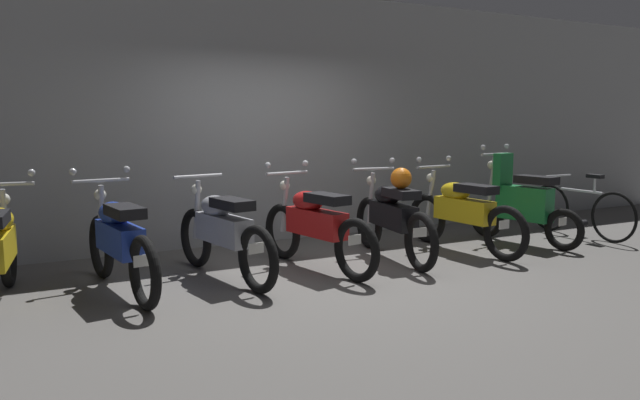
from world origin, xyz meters
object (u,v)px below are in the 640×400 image
at_px(motorbike_slot_2, 223,231).
at_px(motorbike_slot_4, 393,214).
at_px(motorbike_slot_3, 315,224).
at_px(motorbike_slot_6, 521,203).
at_px(motorbike_slot_5, 462,212).
at_px(bicycle, 580,211).
at_px(motorbike_slot_1, 119,241).

relative_size(motorbike_slot_2, motorbike_slot_4, 0.99).
height_order(motorbike_slot_3, motorbike_slot_6, motorbike_slot_6).
height_order(motorbike_slot_5, bicycle, motorbike_slot_5).
bearing_deg(motorbike_slot_6, motorbike_slot_4, 179.59).
bearing_deg(motorbike_slot_4, bicycle, -0.87).
height_order(motorbike_slot_2, motorbike_slot_3, motorbike_slot_3).
bearing_deg(motorbike_slot_1, motorbike_slot_3, -1.54).
bearing_deg(bicycle, motorbike_slot_5, 179.64).
bearing_deg(motorbike_slot_2, bicycle, -1.16).
relative_size(motorbike_slot_2, motorbike_slot_3, 1.00).
distance_m(motorbike_slot_2, motorbike_slot_5, 3.05).
bearing_deg(motorbike_slot_4, motorbike_slot_1, 179.35).
xyz_separation_m(motorbike_slot_1, bicycle, (6.16, -0.08, -0.13)).
relative_size(motorbike_slot_1, motorbike_slot_5, 1.00).
xyz_separation_m(motorbike_slot_5, bicycle, (2.10, -0.01, -0.13)).
bearing_deg(motorbike_slot_2, motorbike_slot_4, -1.61).
height_order(motorbike_slot_2, motorbike_slot_5, motorbike_slot_5).
bearing_deg(motorbike_slot_2, motorbike_slot_6, -1.01).
height_order(motorbike_slot_3, motorbike_slot_4, same).
xyz_separation_m(motorbike_slot_2, motorbike_slot_5, (3.05, -0.09, 0.00)).
xyz_separation_m(motorbike_slot_2, motorbike_slot_4, (2.04, -0.06, 0.04)).
xyz_separation_m(motorbike_slot_3, motorbike_slot_5, (2.03, -0.01, 0.00)).
height_order(motorbike_slot_4, motorbike_slot_6, motorbike_slot_6).
bearing_deg(motorbike_slot_5, motorbike_slot_6, 1.13).
xyz_separation_m(motorbike_slot_5, motorbike_slot_6, (1.01, 0.02, 0.04)).
distance_m(motorbike_slot_2, bicycle, 5.15).
xyz_separation_m(motorbike_slot_2, motorbike_slot_6, (4.06, -0.07, 0.04)).
xyz_separation_m(motorbike_slot_3, motorbike_slot_4, (1.02, 0.02, 0.04)).
bearing_deg(motorbike_slot_5, motorbike_slot_2, 178.28).
distance_m(motorbike_slot_1, motorbike_slot_6, 5.07).
height_order(motorbike_slot_1, motorbike_slot_6, motorbike_slot_6).
height_order(motorbike_slot_1, motorbike_slot_5, same).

